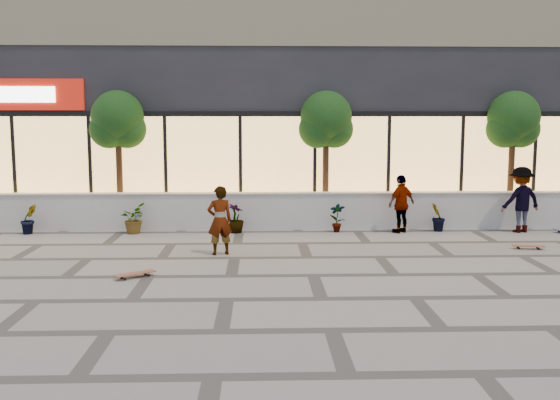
{
  "coord_description": "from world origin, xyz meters",
  "views": [
    {
      "loc": [
        0.58,
        -10.45,
        3.07
      ],
      "look_at": [
        1.02,
        3.33,
        1.3
      ],
      "focal_mm": 40.0,
      "sensor_mm": 36.0,
      "label": 1
    }
  ],
  "objects_px": {
    "skater_right_far": "(521,200)",
    "skateboard_right_near": "(528,246)",
    "skater_right_near": "(401,204)",
    "skateboard_center": "(135,274)",
    "tree_mideast": "(326,123)",
    "skater_center": "(220,220)",
    "tree_east": "(513,123)",
    "tree_midwest": "(118,123)"
  },
  "relations": [
    {
      "from": "skater_right_far",
      "to": "skateboard_right_near",
      "type": "xyz_separation_m",
      "value": [
        -0.74,
        -2.29,
        -0.83
      ]
    },
    {
      "from": "skater_right_far",
      "to": "skater_right_near",
      "type": "bearing_deg",
      "value": -14.6
    },
    {
      "from": "skater_right_far",
      "to": "skateboard_right_near",
      "type": "bearing_deg",
      "value": 57.43
    },
    {
      "from": "skater_right_far",
      "to": "skateboard_center",
      "type": "distance_m",
      "value": 10.76
    },
    {
      "from": "tree_mideast",
      "to": "skater_center",
      "type": "distance_m",
      "value": 5.42
    },
    {
      "from": "skater_right_near",
      "to": "skateboard_right_near",
      "type": "height_order",
      "value": "skater_right_near"
    },
    {
      "from": "skater_center",
      "to": "skater_right_near",
      "type": "distance_m",
      "value": 5.47
    },
    {
      "from": "tree_mideast",
      "to": "tree_east",
      "type": "height_order",
      "value": "same"
    },
    {
      "from": "skater_center",
      "to": "skateboard_right_near",
      "type": "height_order",
      "value": "skater_center"
    },
    {
      "from": "skater_right_near",
      "to": "skateboard_center",
      "type": "bearing_deg",
      "value": 2.83
    },
    {
      "from": "tree_midwest",
      "to": "skateboard_center",
      "type": "height_order",
      "value": "tree_midwest"
    },
    {
      "from": "tree_mideast",
      "to": "skater_right_near",
      "type": "bearing_deg",
      "value": -35.85
    },
    {
      "from": "skater_center",
      "to": "skateboard_right_near",
      "type": "relative_size",
      "value": 2.11
    },
    {
      "from": "skater_center",
      "to": "skater_right_far",
      "type": "height_order",
      "value": "skater_right_far"
    },
    {
      "from": "tree_east",
      "to": "skater_right_far",
      "type": "xyz_separation_m",
      "value": [
        -0.26,
        -1.4,
        -2.08
      ]
    },
    {
      "from": "tree_mideast",
      "to": "skater_right_far",
      "type": "bearing_deg",
      "value": -14.95
    },
    {
      "from": "tree_midwest",
      "to": "skater_right_near",
      "type": "relative_size",
      "value": 2.46
    },
    {
      "from": "skater_center",
      "to": "skater_right_far",
      "type": "bearing_deg",
      "value": -179.52
    },
    {
      "from": "skateboard_right_near",
      "to": "skateboard_center",
      "type": "bearing_deg",
      "value": -155.7
    },
    {
      "from": "tree_midwest",
      "to": "skater_right_far",
      "type": "distance_m",
      "value": 11.52
    },
    {
      "from": "tree_east",
      "to": "skater_center",
      "type": "xyz_separation_m",
      "value": [
        -8.35,
        -4.06,
        -2.19
      ]
    },
    {
      "from": "tree_mideast",
      "to": "skateboard_right_near",
      "type": "xyz_separation_m",
      "value": [
        4.5,
        -3.69,
        -2.91
      ]
    },
    {
      "from": "tree_mideast",
      "to": "skater_center",
      "type": "bearing_deg",
      "value": -125.07
    },
    {
      "from": "skateboard_center",
      "to": "skater_right_far",
      "type": "bearing_deg",
      "value": -9.68
    },
    {
      "from": "tree_midwest",
      "to": "skater_right_far",
      "type": "relative_size",
      "value": 2.17
    },
    {
      "from": "skater_right_near",
      "to": "skateboard_center",
      "type": "relative_size",
      "value": 2.04
    },
    {
      "from": "skater_center",
      "to": "skater_right_far",
      "type": "xyz_separation_m",
      "value": [
        8.09,
        2.66,
        0.11
      ]
    },
    {
      "from": "tree_east",
      "to": "skater_right_near",
      "type": "relative_size",
      "value": 2.46
    },
    {
      "from": "skateboard_center",
      "to": "tree_mideast",
      "type": "bearing_deg",
      "value": 18.59
    },
    {
      "from": "skateboard_right_near",
      "to": "tree_midwest",
      "type": "bearing_deg",
      "value": 169.51
    },
    {
      "from": "skater_right_far",
      "to": "tree_east",
      "type": "bearing_deg",
      "value": -115.03
    },
    {
      "from": "tree_mideast",
      "to": "skateboard_right_near",
      "type": "height_order",
      "value": "tree_mideast"
    },
    {
      "from": "skateboard_center",
      "to": "skateboard_right_near",
      "type": "distance_m",
      "value": 9.21
    },
    {
      "from": "skateboard_right_near",
      "to": "tree_east",
      "type": "bearing_deg",
      "value": 83.69
    },
    {
      "from": "skateboard_center",
      "to": "tree_midwest",
      "type": "bearing_deg",
      "value": 68.87
    },
    {
      "from": "tree_midwest",
      "to": "skateboard_right_near",
      "type": "distance_m",
      "value": 11.5
    },
    {
      "from": "tree_midwest",
      "to": "skater_right_far",
      "type": "bearing_deg",
      "value": -7.1
    },
    {
      "from": "skater_center",
      "to": "skater_right_near",
      "type": "relative_size",
      "value": 1.0
    },
    {
      "from": "tree_east",
      "to": "skater_right_far",
      "type": "bearing_deg",
      "value": -100.44
    },
    {
      "from": "tree_east",
      "to": "skateboard_center",
      "type": "xyz_separation_m",
      "value": [
        -9.88,
        -6.14,
        -2.9
      ]
    },
    {
      "from": "tree_mideast",
      "to": "skateboard_center",
      "type": "height_order",
      "value": "tree_mideast"
    },
    {
      "from": "skater_right_far",
      "to": "skateboard_right_near",
      "type": "height_order",
      "value": "skater_right_far"
    }
  ]
}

